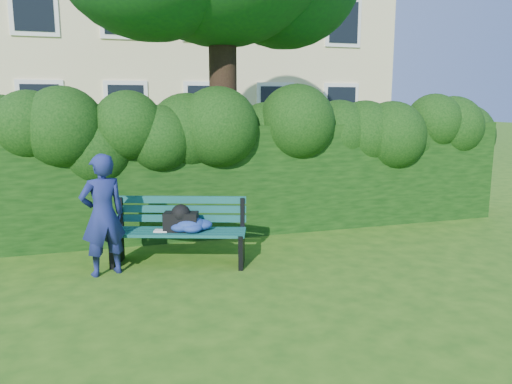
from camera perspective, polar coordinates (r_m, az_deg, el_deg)
name	(u,v)px	position (r m, az deg, el deg)	size (l,w,h in m)	color
ground	(270,272)	(6.55, 1.58, -9.11)	(80.00, 80.00, 0.00)	#275714
hedge	(228,179)	(8.39, -3.26, 1.52)	(10.00, 1.00, 1.80)	black
park_bench	(182,228)	(6.81, -8.43, -4.06)	(1.87, 1.10, 0.89)	#0D4134
man_reading	(103,215)	(6.54, -17.11, -2.54)	(0.57, 0.37, 1.55)	navy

